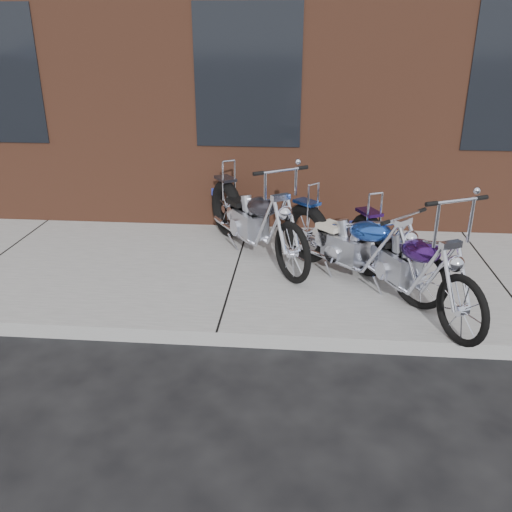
# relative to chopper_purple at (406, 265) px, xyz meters

# --- Properties ---
(ground) EXTENTS (120.00, 120.00, 0.00)m
(ground) POSITION_rel_chopper_purple_xyz_m (-1.82, -0.79, -0.56)
(ground) COLOR black
(ground) RESTS_ON ground
(sidewalk) EXTENTS (22.00, 3.00, 0.15)m
(sidewalk) POSITION_rel_chopper_purple_xyz_m (-1.82, 0.71, -0.49)
(sidewalk) COLOR gray
(sidewalk) RESTS_ON ground
(chopper_purple) EXTENTS (1.06, 2.10, 1.28)m
(chopper_purple) POSITION_rel_chopper_purple_xyz_m (0.00, 0.00, 0.00)
(chopper_purple) COLOR black
(chopper_purple) RESTS_ON sidewalk
(chopper_blue) EXTENTS (1.68, 1.67, 0.98)m
(chopper_blue) POSITION_rel_chopper_purple_xyz_m (-0.48, 0.48, -0.00)
(chopper_blue) COLOR black
(chopper_blue) RESTS_ON sidewalk
(chopper_third) EXTENTS (1.42, 2.09, 1.23)m
(chopper_third) POSITION_rel_chopper_purple_xyz_m (-1.65, 1.15, 0.03)
(chopper_third) COLOR black
(chopper_third) RESTS_ON sidewalk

